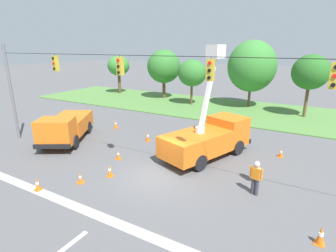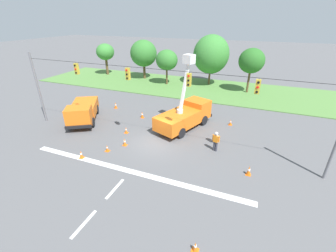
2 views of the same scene
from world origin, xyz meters
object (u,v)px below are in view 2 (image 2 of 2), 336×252
Objects in this scene: utility_truck_support_near at (83,111)px; traffic_cone_far_right at (116,105)px; traffic_cone_mid_left at (125,142)px; traffic_cone_lane_edge_b at (231,122)px; tree_far_west at (105,52)px; tree_far_east at (252,61)px; road_worker at (216,140)px; traffic_cone_near_bucket at (81,154)px; traffic_cone_lane_edge_a at (107,148)px; traffic_cone_foreground_left at (195,247)px; tree_west at (144,53)px; tree_east at (211,54)px; traffic_cone_centre_line at (142,115)px; utility_truck_bucket_lift at (185,114)px; tree_centre at (167,60)px; traffic_cone_foreground_right at (249,170)px; traffic_cone_far_left at (126,130)px.

utility_truck_support_near is 4.65m from traffic_cone_far_right.
traffic_cone_lane_edge_b is (8.05, 7.65, -0.04)m from traffic_cone_mid_left.
tree_far_west is 25.95m from tree_far_east.
traffic_cone_near_bucket is (-9.72, -5.04, -0.68)m from road_worker.
road_worker is 9.10m from traffic_cone_lane_edge_a.
tree_far_east is 27.38m from traffic_cone_foreground_left.
tree_east reaches higher than tree_west.
traffic_cone_far_right reaches higher than traffic_cone_centre_line.
tree_west is at bearing 140.92° from traffic_cone_lane_edge_b.
utility_truck_support_near is 9.99× the size of traffic_cone_near_bucket.
traffic_cone_far_right is (-9.53, 1.84, -1.01)m from utility_truck_bucket_lift.
road_worker is at bearing 95.37° from traffic_cone_foreground_left.
traffic_cone_far_right is (-1.85, -12.21, -3.57)m from tree_centre.
utility_truck_bucket_lift is 10.36m from traffic_cone_near_bucket.
traffic_cone_far_right is (-5.74, 7.26, 0.04)m from traffic_cone_mid_left.
tree_far_east is 10.03× the size of traffic_cone_lane_edge_b.
tree_far_west reaches higher than road_worker.
road_worker is 2.31× the size of traffic_cone_foreground_right.
tree_west is at bearing 128.57° from utility_truck_bucket_lift.
tree_east reaches higher than traffic_cone_mid_left.
traffic_cone_far_right is at bearing -98.63° from tree_centre.
traffic_cone_near_bucket is 1.04× the size of traffic_cone_far_left.
traffic_cone_foreground_left is at bearing -70.04° from utility_truck_bucket_lift.
tree_far_east is (17.85, -1.81, 0.19)m from tree_west.
tree_east is (19.72, 0.22, 0.63)m from tree_far_west.
traffic_cone_centre_line reaches higher than traffic_cone_lane_edge_a.
utility_truck_support_near is at bearing -103.32° from traffic_cone_far_right.
road_worker is (-1.25, -17.66, -3.61)m from tree_far_east.
traffic_cone_far_left is at bearing 94.10° from traffic_cone_lane_edge_a.
utility_truck_bucket_lift is at bearing -51.43° from tree_west.
road_worker is at bearing -49.56° from tree_west.
traffic_cone_far_right reaches higher than traffic_cone_foreground_right.
traffic_cone_far_right is (-4.63, 5.20, 0.08)m from traffic_cone_far_left.
road_worker is (16.59, -19.47, -3.42)m from tree_west.
traffic_cone_mid_left is at bearing 178.61° from traffic_cone_foreground_right.
utility_truck_bucket_lift reaches higher than traffic_cone_lane_edge_b.
traffic_cone_mid_left is 1.05× the size of traffic_cone_near_bucket.
traffic_cone_mid_left is 2.35m from traffic_cone_far_left.
tree_centre is 3.15× the size of road_worker.
traffic_cone_lane_edge_a is (8.20, -22.91, -4.14)m from tree_west.
traffic_cone_lane_edge_a is at bearing -124.45° from utility_truck_bucket_lift.
traffic_cone_foreground_right reaches higher than traffic_cone_near_bucket.
traffic_cone_lane_edge_a is at bearing -134.70° from traffic_cone_lane_edge_b.
tree_west is 25.78m from traffic_cone_near_bucket.
traffic_cone_centre_line is (-11.73, 6.12, 0.00)m from traffic_cone_foreground_right.
tree_centre is at bearing 98.26° from traffic_cone_lane_edge_a.
traffic_cone_foreground_left is at bearing -78.78° from tree_east.
traffic_cone_lane_edge_a is at bearing -54.79° from tree_far_west.
tree_centre reaches higher than traffic_cone_foreground_right.
tree_far_east reaches higher than traffic_cone_centre_line.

